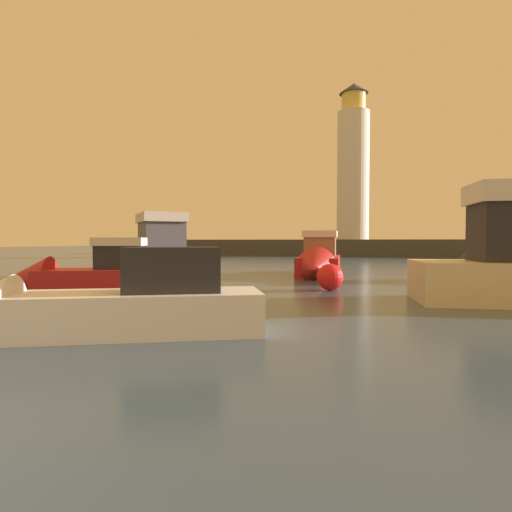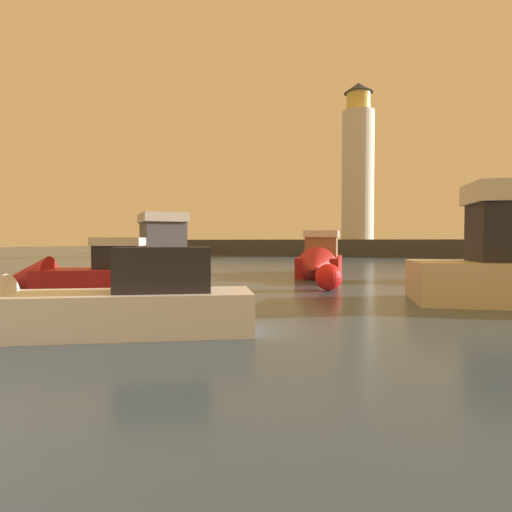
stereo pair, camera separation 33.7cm
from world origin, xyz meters
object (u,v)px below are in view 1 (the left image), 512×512
motorboat_3 (155,255)px  motorboat_4 (496,261)px  motorboat_2 (83,277)px  mooring_buoy (330,277)px  lighthouse (353,166)px  motorboat_5 (318,261)px  motorboat_6 (96,307)px

motorboat_3 → motorboat_4: 17.86m
motorboat_2 → mooring_buoy: bearing=25.5°
motorboat_4 → lighthouse: bearing=107.5°
motorboat_5 → motorboat_2: bearing=-122.9°
motorboat_2 → mooring_buoy: (8.25, 3.93, -0.10)m
motorboat_5 → motorboat_3: bearing=-171.1°
motorboat_3 → motorboat_5: size_ratio=1.18×
motorboat_2 → motorboat_4: bearing=34.8°
motorboat_5 → mooring_buoy: bearing=-76.0°
lighthouse → motorboat_6: size_ratio=3.05×
motorboat_3 → lighthouse: bearing=76.6°
motorboat_5 → mooring_buoy: (1.59, -6.37, -0.29)m
motorboat_2 → motorboat_5: (6.66, 10.31, 0.19)m
motorboat_3 → motorboat_4: (17.78, 1.70, -0.17)m
motorboat_3 → mooring_buoy: bearing=-24.5°
lighthouse → motorboat_6: bearing=-90.4°
motorboat_2 → motorboat_4: size_ratio=1.03×
motorboat_5 → motorboat_6: motorboat_5 is taller
motorboat_4 → mooring_buoy: size_ratio=5.90×
motorboat_3 → motorboat_6: motorboat_3 is taller
lighthouse → mooring_buoy: 39.64m
lighthouse → motorboat_6: 48.55m
motorboat_4 → mooring_buoy: bearing=-136.4°
lighthouse → motorboat_2: (-5.32, -41.97, -10.65)m
mooring_buoy → motorboat_4: bearing=43.6°
motorboat_4 → motorboat_5: motorboat_4 is taller
motorboat_6 → mooring_buoy: motorboat_6 is taller
motorboat_2 → motorboat_4: 18.54m
motorboat_3 → motorboat_5: 9.33m
lighthouse → motorboat_2: bearing=-97.2°
motorboat_3 → mooring_buoy: size_ratio=8.39×
motorboat_3 → motorboat_4: size_ratio=1.42×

